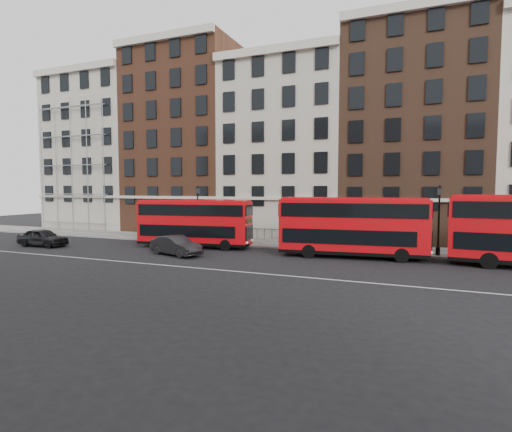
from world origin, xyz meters
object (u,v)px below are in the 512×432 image
at_px(car_rear, 43,237).
at_px(car_front, 176,246).
at_px(bus_c, 352,225).
at_px(bus_b, 194,222).

xyz_separation_m(car_rear, car_front, (13.78, 0.44, -0.04)).
bearing_deg(bus_c, bus_b, 174.13).
distance_m(bus_c, car_front, 13.55).
xyz_separation_m(bus_c, car_front, (-12.81, -4.08, -1.67)).
bearing_deg(bus_b, car_front, -86.60).
distance_m(bus_c, car_rear, 27.02).
height_order(bus_c, car_front, bus_c).
bearing_deg(bus_b, bus_c, -7.54).
bearing_deg(car_rear, bus_c, -82.83).
xyz_separation_m(bus_b, car_front, (0.79, -4.08, -1.49)).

